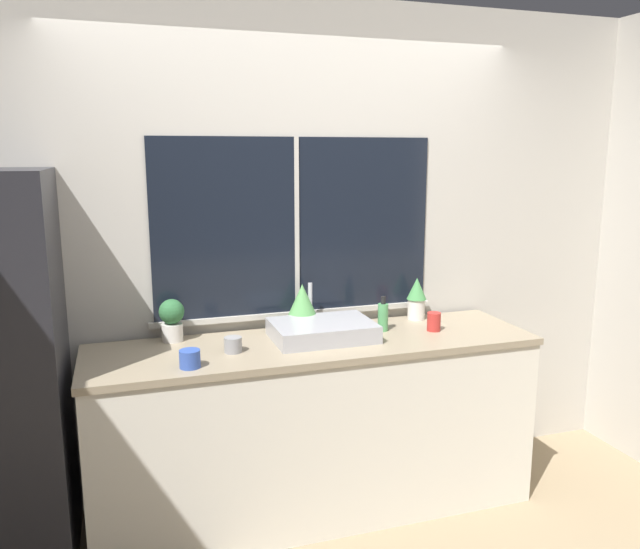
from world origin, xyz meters
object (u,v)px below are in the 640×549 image
object	(u,v)px
potted_plant_center	(303,304)
potted_plant_left	(172,318)
soap_bottle	(383,316)
mug_blue	(190,359)
mug_red	(434,322)
sink	(322,330)
mug_grey	(233,345)
potted_plant_right	(417,297)

from	to	relation	value
potted_plant_center	potted_plant_left	bearing A→B (deg)	-180.00
soap_bottle	mug_blue	xyz separation A→B (m)	(-1.07, -0.28, -0.04)
potted_plant_center	mug_red	xyz separation A→B (m)	(0.67, -0.25, -0.09)
sink	mug_grey	world-z (taller)	sink
potted_plant_center	mug_blue	size ratio (longest dim) A/B	2.67
potted_plant_right	mug_grey	bearing A→B (deg)	-166.08
mug_blue	potted_plant_right	bearing A→B (deg)	17.95
potted_plant_left	potted_plant_right	size ratio (longest dim) A/B	0.90
potted_plant_left	potted_plant_right	distance (m)	1.39
sink	soap_bottle	world-z (taller)	sink
potted_plant_right	mug_blue	distance (m)	1.42
sink	potted_plant_right	bearing A→B (deg)	17.12
potted_plant_center	mug_grey	distance (m)	0.53
potted_plant_center	mug_grey	bearing A→B (deg)	-147.57
potted_plant_left	mug_blue	distance (m)	0.45
sink	potted_plant_right	world-z (taller)	sink
soap_bottle	mug_red	world-z (taller)	soap_bottle
potted_plant_left	mug_red	distance (m)	1.39
potted_plant_center	mug_red	size ratio (longest dim) A/B	2.50
potted_plant_right	soap_bottle	bearing A→B (deg)	-150.24
mug_red	sink	bearing A→B (deg)	175.50
mug_blue	soap_bottle	bearing A→B (deg)	14.51
mug_grey	soap_bottle	bearing A→B (deg)	7.97
sink	mug_red	size ratio (longest dim) A/B	5.16
potted_plant_center	mug_blue	world-z (taller)	potted_plant_center
potted_plant_center	mug_blue	xyz separation A→B (m)	(-0.66, -0.44, -0.10)
potted_plant_left	soap_bottle	bearing A→B (deg)	-8.26
potted_plant_left	potted_plant_right	bearing A→B (deg)	0.00
potted_plant_center	soap_bottle	world-z (taller)	potted_plant_center
mug_blue	potted_plant_left	bearing A→B (deg)	95.08
potted_plant_center	mug_red	bearing A→B (deg)	-20.23
sink	soap_bottle	xyz separation A→B (m)	(0.36, 0.04, 0.03)
potted_plant_left	potted_plant_center	xyz separation A→B (m)	(0.70, 0.00, 0.02)
potted_plant_right	mug_blue	size ratio (longest dim) A/B	2.58
sink	mug_red	distance (m)	0.63
sink	potted_plant_center	world-z (taller)	same
mug_blue	mug_grey	distance (m)	0.27
potted_plant_left	mug_blue	world-z (taller)	potted_plant_left
sink	potted_plant_left	world-z (taller)	sink
soap_bottle	mug_red	distance (m)	0.28
potted_plant_center	potted_plant_right	xyz separation A→B (m)	(0.69, -0.00, -0.01)
mug_blue	mug_grey	bearing A→B (deg)	35.16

